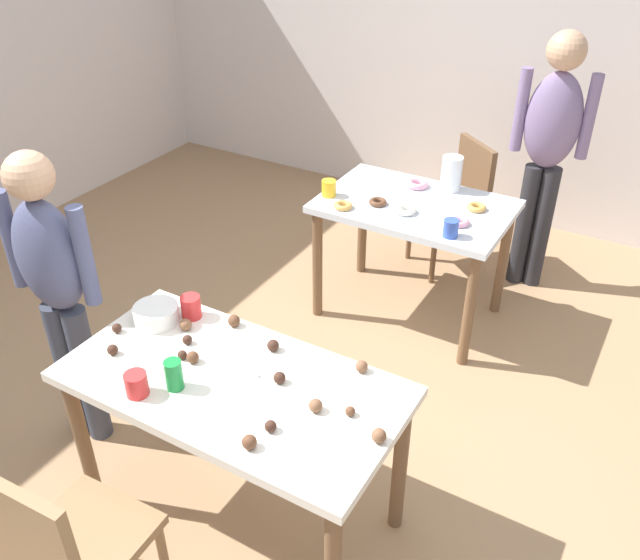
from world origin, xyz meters
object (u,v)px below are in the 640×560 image
dining_table_far (414,221)px  person_adult_far (549,142)px  chair_far_table (458,198)px  pitcher_far (451,174)px  person_girl_near (55,282)px  mixing_bowl (156,314)px  dining_table_near (234,401)px  chair_near_table (65,544)px  soda_can (174,375)px

dining_table_far → person_adult_far: (0.53, 0.72, 0.34)m
chair_far_table → dining_table_far: bearing=-92.2°
chair_far_table → pitcher_far: size_ratio=4.25×
person_girl_near → mixing_bowl: bearing=15.9°
dining_table_near → dining_table_far: bearing=90.0°
mixing_bowl → chair_near_table: bearing=-69.6°
dining_table_far → pitcher_far: pitcher_far is taller
pitcher_far → dining_table_near: bearing=-92.9°
chair_near_table → person_girl_near: bearing=136.1°
chair_far_table → pitcher_far: pitcher_far is taller
person_girl_near → dining_table_near: bearing=-1.1°
person_girl_near → soda_can: 0.80m
dining_table_near → person_adult_far: 2.54m
chair_far_table → pitcher_far: bearing=-80.0°
chair_near_table → person_adult_far: bearing=77.5°
dining_table_near → person_girl_near: size_ratio=0.89×
chair_far_table → mixing_bowl: bearing=-102.8°
person_girl_near → soda_can: size_ratio=12.04×
soda_can → pitcher_far: (0.26, 2.14, 0.04)m
person_girl_near → dining_table_far: bearing=61.5°
person_adult_far → pitcher_far: bearing=-133.1°
person_adult_far → soda_can: person_adult_far is taller
chair_near_table → chair_far_table: 3.15m
chair_near_table → chair_far_table: same height
person_girl_near → soda_can: person_girl_near is taller
chair_near_table → person_girl_near: person_girl_near is taller
pitcher_far → dining_table_far: bearing=-110.9°
mixing_bowl → person_girl_near: bearing=-164.1°
person_adult_far → mixing_bowl: 2.54m
chair_near_table → person_girl_near: (-0.76, 0.73, 0.38)m
soda_can → pitcher_far: bearing=83.2°
mixing_bowl → person_adult_far: bearing=66.2°
person_girl_near → mixing_bowl: (0.44, 0.13, -0.09)m
soda_can → dining_table_far: bearing=85.3°
mixing_bowl → dining_table_far: bearing=72.7°
chair_far_table → person_adult_far: (0.50, 0.03, 0.48)m
chair_near_table → mixing_bowl: size_ratio=4.58×
person_adult_far → chair_far_table: bearing=-176.9°
soda_can → person_adult_far: bearing=75.3°
dining_table_near → soda_can: 0.27m
chair_near_table → person_adult_far: person_adult_far is taller
person_adult_far → pitcher_far: person_adult_far is taller
dining_table_far → mixing_bowl: size_ratio=5.59×
chair_far_table → mixing_bowl: (-0.52, -2.29, 0.29)m
chair_near_table → person_girl_near: size_ratio=0.59×
dining_table_far → chair_near_table: size_ratio=1.22×
dining_table_near → pitcher_far: pitcher_far is taller
person_girl_near → pitcher_far: (1.04, 1.99, -0.02)m
dining_table_far → mixing_bowl: bearing=-107.3°
chair_near_table → pitcher_far: bearing=84.2°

